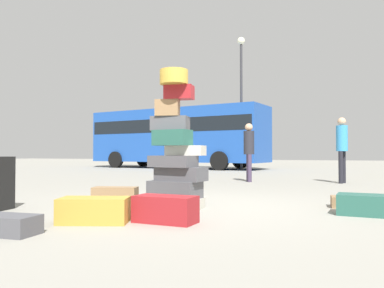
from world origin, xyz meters
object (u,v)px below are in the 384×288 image
(suitcase_charcoal_upright_blue, at_px, (2,224))
(suitcase_brown_behind_tower, at_px, (356,202))
(suitcase_maroon_right_side, at_px, (165,209))
(parked_bus, at_px, (177,134))
(lamp_post, at_px, (241,84))
(person_bearded_onlooker, at_px, (249,147))
(suitcase_tan_foreground_far, at_px, (94,210))
(suitcase_teal_foreground_near, at_px, (364,205))
(suitcase_brown_white_trunk, at_px, (115,197))
(person_tourist_with_camera, at_px, (342,144))
(suitcase_tower, at_px, (175,153))

(suitcase_charcoal_upright_blue, distance_m, suitcase_brown_behind_tower, 4.76)
(suitcase_maroon_right_side, bearing_deg, parked_bus, 116.06)
(suitcase_maroon_right_side, relative_size, lamp_post, 0.11)
(person_bearded_onlooker, distance_m, lamp_post, 8.07)
(suitcase_tan_foreground_far, bearing_deg, suitcase_maroon_right_side, 2.66)
(suitcase_teal_foreground_near, relative_size, parked_bus, 0.06)
(parked_bus, bearing_deg, suitcase_brown_behind_tower, -47.29)
(lamp_post, bearing_deg, suitcase_brown_white_trunk, -85.93)
(suitcase_brown_behind_tower, height_order, person_tourist_with_camera, person_tourist_with_camera)
(suitcase_charcoal_upright_blue, height_order, person_tourist_with_camera, person_tourist_with_camera)
(suitcase_charcoal_upright_blue, height_order, parked_bus, parked_bus)
(suitcase_brown_white_trunk, bearing_deg, suitcase_charcoal_upright_blue, -104.71)
(suitcase_charcoal_upright_blue, bearing_deg, suitcase_tan_foreground_far, 55.61)
(suitcase_charcoal_upright_blue, bearing_deg, suitcase_brown_white_trunk, 86.19)
(suitcase_charcoal_upright_blue, xyz_separation_m, suitcase_brown_white_trunk, (0.02, 2.14, 0.05))
(suitcase_charcoal_upright_blue, bearing_deg, suitcase_maroon_right_side, 38.51)
(suitcase_tan_foreground_far, bearing_deg, suitcase_brown_white_trunk, 92.50)
(person_tourist_with_camera, bearing_deg, suitcase_tan_foreground_far, -2.35)
(suitcase_tower, relative_size, suitcase_tan_foreground_far, 2.59)
(suitcase_brown_white_trunk, height_order, suitcase_maroon_right_side, suitcase_maroon_right_side)
(suitcase_brown_behind_tower, relative_size, suitcase_teal_foreground_near, 1.08)
(suitcase_tower, relative_size, suitcase_teal_foreground_near, 3.16)
(suitcase_brown_white_trunk, bearing_deg, suitcase_maroon_right_side, -51.70)
(suitcase_charcoal_upright_blue, relative_size, person_bearded_onlooker, 0.45)
(suitcase_brown_white_trunk, relative_size, parked_bus, 0.07)
(suitcase_brown_behind_tower, height_order, suitcase_tan_foreground_far, suitcase_tan_foreground_far)
(suitcase_charcoal_upright_blue, relative_size, parked_bus, 0.07)
(person_tourist_with_camera, bearing_deg, lamp_post, -128.69)
(suitcase_maroon_right_side, xyz_separation_m, lamp_post, (-2.20, 13.93, 3.99))
(suitcase_tan_foreground_far, bearing_deg, lamp_post, 77.11)
(suitcase_tan_foreground_far, bearing_deg, person_tourist_with_camera, 49.87)
(parked_bus, bearing_deg, suitcase_maroon_right_side, -57.77)
(suitcase_tower, distance_m, person_bearded_onlooker, 5.58)
(suitcase_brown_white_trunk, bearing_deg, parked_bus, 94.50)
(person_tourist_with_camera, bearing_deg, suitcase_brown_white_trunk, -10.07)
(suitcase_tan_foreground_far, height_order, person_bearded_onlooker, person_bearded_onlooker)
(suitcase_brown_behind_tower, relative_size, suitcase_tan_foreground_far, 0.89)
(suitcase_charcoal_upright_blue, distance_m, suitcase_brown_white_trunk, 2.14)
(suitcase_tower, bearing_deg, suitcase_teal_foreground_near, 5.47)
(suitcase_teal_foreground_near, xyz_separation_m, lamp_post, (-4.45, 12.52, 4.01))
(suitcase_brown_white_trunk, height_order, lamp_post, lamp_post)
(suitcase_tower, height_order, suitcase_brown_behind_tower, suitcase_tower)
(suitcase_tower, bearing_deg, suitcase_brown_behind_tower, 20.00)
(suitcase_tan_foreground_far, distance_m, person_bearded_onlooker, 7.10)
(suitcase_tower, relative_size, suitcase_charcoal_upright_blue, 2.75)
(person_tourist_with_camera, bearing_deg, suitcase_brown_behind_tower, 20.03)
(suitcase_tan_foreground_far, bearing_deg, suitcase_brown_behind_tower, 20.18)
(suitcase_brown_behind_tower, xyz_separation_m, person_bearded_onlooker, (-2.57, 4.65, 0.91))
(suitcase_tower, bearing_deg, person_tourist_with_camera, 67.23)
(suitcase_tower, bearing_deg, suitcase_tan_foreground_far, -106.45)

